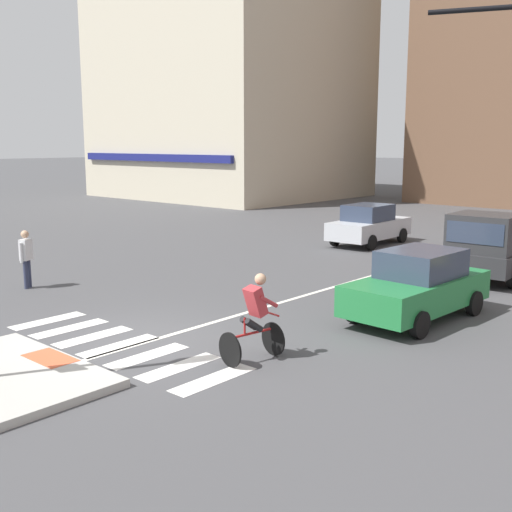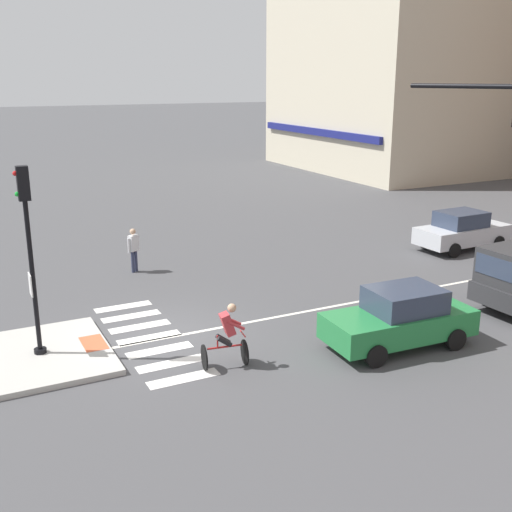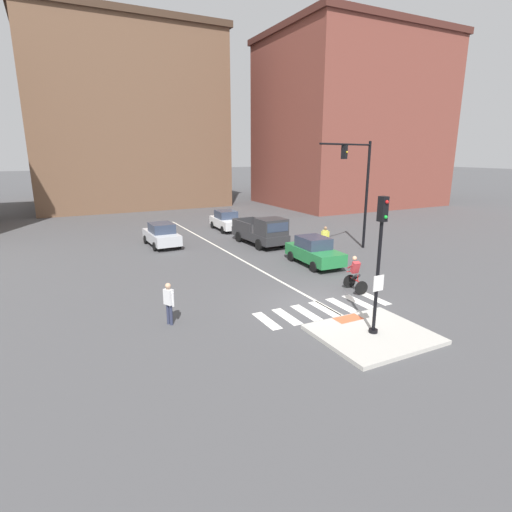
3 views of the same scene
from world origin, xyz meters
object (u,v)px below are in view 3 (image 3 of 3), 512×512
pickup_truck_charcoal_eastbound_far (263,232)px  pedestrian_waiting_far_side (325,237)px  car_silver_westbound_distant (162,235)px  car_green_eastbound_mid (314,251)px  cyclist (355,273)px  traffic_light_mast (359,180)px  pedestrian_at_curb_left (169,300)px  car_white_eastbound_distant (226,221)px  signal_pole (379,253)px

pickup_truck_charcoal_eastbound_far → pedestrian_waiting_far_side: bearing=-49.0°
car_silver_westbound_distant → pickup_truck_charcoal_eastbound_far: bearing=-25.4°
car_green_eastbound_mid → cyclist: 4.79m
traffic_light_mast → car_silver_westbound_distant: (-11.23, 7.19, -3.90)m
car_silver_westbound_distant → cyclist: (5.84, -13.50, 0.06)m
pedestrian_at_curb_left → traffic_light_mast: bearing=23.3°
pedestrian_waiting_far_side → car_silver_westbound_distant: bearing=145.6°
car_white_eastbound_distant → cyclist: (-0.54, -16.99, 0.06)m
car_white_eastbound_distant → pickup_truck_charcoal_eastbound_far: pickup_truck_charcoal_eastbound_far is taller
cyclist → pedestrian_at_curb_left: cyclist is taller
pedestrian_waiting_far_side → car_white_eastbound_distant: bearing=106.6°
signal_pole → pedestrian_waiting_far_side: signal_pole is taller
car_white_eastbound_distant → pickup_truck_charcoal_eastbound_far: 6.53m
pickup_truck_charcoal_eastbound_far → pedestrian_waiting_far_side: 4.44m
car_white_eastbound_distant → pedestrian_at_curb_left: size_ratio=2.49×
signal_pole → pedestrian_at_curb_left: bearing=145.3°
car_silver_westbound_distant → car_green_eastbound_mid: bearing=-52.4°
car_green_eastbound_mid → cyclist: bearing=-101.2°
car_silver_westbound_distant → pickup_truck_charcoal_eastbound_far: (6.40, -3.04, 0.17)m
traffic_light_mast → car_green_eastbound_mid: (-4.46, -1.61, -3.90)m
cyclist → pedestrian_waiting_far_side: 7.92m
car_white_eastbound_distant → pedestrian_waiting_far_side: bearing=-73.4°
car_silver_westbound_distant → pedestrian_at_curb_left: (-3.05, -13.34, 0.17)m
car_white_eastbound_distant → pedestrian_at_curb_left: (-9.43, -16.82, 0.17)m
signal_pole → cyclist: 5.40m
car_silver_westbound_distant → cyclist: cyclist is taller
traffic_light_mast → pedestrian_at_curb_left: traffic_light_mast is taller
signal_pole → pedestrian_waiting_far_side: size_ratio=2.92×
traffic_light_mast → cyclist: bearing=-130.5°
traffic_light_mast → pickup_truck_charcoal_eastbound_far: traffic_light_mast is taller
car_green_eastbound_mid → pickup_truck_charcoal_eastbound_far: 5.78m
pickup_truck_charcoal_eastbound_far → cyclist: bearing=-93.1°
pedestrian_at_curb_left → pedestrian_waiting_far_side: same height
signal_pole → car_white_eastbound_distant: signal_pole is taller
traffic_light_mast → pedestrian_waiting_far_side: size_ratio=4.26×
signal_pole → pickup_truck_charcoal_eastbound_far: 15.12m
car_white_eastbound_distant → car_silver_westbound_distant: bearing=-151.3°
signal_pole → pickup_truck_charcoal_eastbound_far: (3.21, 14.62, -2.10)m
signal_pole → traffic_light_mast: size_ratio=0.68×
signal_pole → pedestrian_at_curb_left: 7.88m
traffic_light_mast → pedestrian_waiting_far_side: 4.26m
car_white_eastbound_distant → pedestrian_waiting_far_side: size_ratio=2.49×
signal_pole → car_green_eastbound_mid: size_ratio=1.17×
traffic_light_mast → car_silver_westbound_distant: traffic_light_mast is taller
traffic_light_mast → car_green_eastbound_mid: size_ratio=1.70×
traffic_light_mast → pickup_truck_charcoal_eastbound_far: 7.38m
pedestrian_waiting_far_side → traffic_light_mast: bearing=-22.8°
pedestrian_at_curb_left → car_silver_westbound_distant: bearing=77.1°
traffic_light_mast → car_silver_westbound_distant: 13.89m
traffic_light_mast → car_white_eastbound_distant: bearing=114.4°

